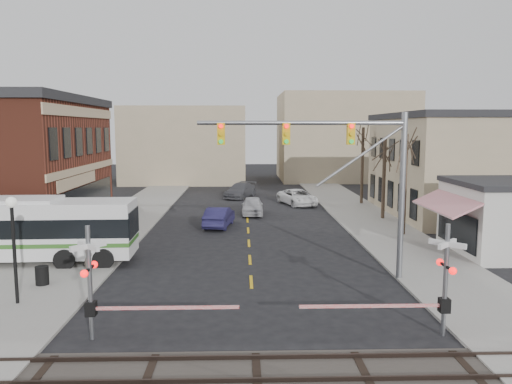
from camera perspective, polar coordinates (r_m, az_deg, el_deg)
ground at (r=22.16m, az=-0.45°, el=-11.81°), size 160.00×160.00×0.00m
sidewalk_west at (r=42.55m, az=-13.92°, el=-2.64°), size 5.00×60.00×0.12m
sidewalk_east at (r=42.73m, az=11.85°, el=-2.54°), size 5.00×60.00×0.12m
tan_building at (r=46.77m, az=27.08°, el=2.84°), size 20.30×15.30×8.50m
tree_east_a at (r=34.90m, az=16.63°, el=0.82°), size 0.28×0.28×6.75m
tree_east_b at (r=40.71m, az=14.40°, el=1.47°), size 0.28×0.28×6.30m
tree_east_c at (r=48.43m, az=12.05°, el=2.97°), size 0.28×0.28×7.20m
transit_bus at (r=29.78m, az=-26.37°, el=-3.81°), size 13.25×3.28×3.39m
traffic_signal_mast at (r=23.65m, az=10.24°, el=3.48°), size 9.73×0.30×8.00m
rr_crossing_west at (r=18.11m, az=-17.14°, el=-10.01°), size 5.60×1.36×4.00m
rr_crossing_east at (r=18.66m, az=19.61°, el=-9.60°), size 5.60×1.36×4.00m
street_lamp at (r=22.41m, az=-26.03°, el=-3.71°), size 0.44×0.44×4.41m
trash_bin at (r=25.18m, az=-23.25°, el=-8.75°), size 0.60×0.60×0.86m
car_a at (r=42.09m, az=-0.41°, el=-1.58°), size 1.87×4.42×1.49m
car_b at (r=37.00m, az=-4.23°, el=-2.84°), size 2.27×4.72×1.49m
car_c at (r=47.52m, az=4.78°, el=-0.60°), size 3.96×5.75×1.46m
car_d at (r=52.38m, az=-1.81°, el=0.19°), size 3.86×5.64×1.52m
pedestrian_near at (r=26.30m, az=-18.64°, el=-7.12°), size 0.41×0.58×1.52m
pedestrian_far at (r=31.38m, az=-19.68°, el=-4.68°), size 0.90×1.00×1.70m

